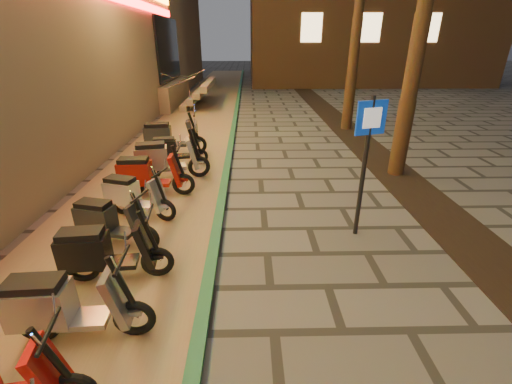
{
  "coord_description": "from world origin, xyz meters",
  "views": [
    {
      "loc": [
        -0.29,
        -1.43,
        3.26
      ],
      "look_at": [
        -0.19,
        3.19,
        1.2
      ],
      "focal_mm": 24.0,
      "sensor_mm": 36.0,
      "label": 1
    }
  ],
  "objects_px": {
    "scooter_9": "(132,195)",
    "scooter_11": "(163,159)",
    "scooter_8": "(108,221)",
    "scooter_7": "(102,252)",
    "scooter_12": "(173,150)",
    "pedestrian_sign": "(367,149)",
    "scooter_10": "(147,175)",
    "scooter_13": "(168,137)",
    "scooter_6": "(63,306)"
  },
  "relations": [
    {
      "from": "scooter_9",
      "to": "scooter_11",
      "type": "distance_m",
      "value": 1.95
    },
    {
      "from": "scooter_8",
      "to": "scooter_7",
      "type": "bearing_deg",
      "value": -59.29
    },
    {
      "from": "scooter_12",
      "to": "pedestrian_sign",
      "type": "bearing_deg",
      "value": -50.94
    },
    {
      "from": "scooter_10",
      "to": "scooter_13",
      "type": "distance_m",
      "value": 3.02
    },
    {
      "from": "scooter_12",
      "to": "scooter_13",
      "type": "height_order",
      "value": "scooter_13"
    },
    {
      "from": "scooter_7",
      "to": "scooter_9",
      "type": "height_order",
      "value": "scooter_7"
    },
    {
      "from": "scooter_7",
      "to": "scooter_10",
      "type": "relative_size",
      "value": 0.95
    },
    {
      "from": "scooter_10",
      "to": "scooter_11",
      "type": "relative_size",
      "value": 0.92
    },
    {
      "from": "scooter_9",
      "to": "scooter_10",
      "type": "height_order",
      "value": "scooter_10"
    },
    {
      "from": "scooter_11",
      "to": "scooter_12",
      "type": "height_order",
      "value": "scooter_11"
    },
    {
      "from": "scooter_7",
      "to": "scooter_13",
      "type": "xyz_separation_m",
      "value": [
        -0.34,
        6.02,
        0.08
      ]
    },
    {
      "from": "scooter_7",
      "to": "scooter_9",
      "type": "xyz_separation_m",
      "value": [
        -0.2,
        2.01,
        -0.02
      ]
    },
    {
      "from": "scooter_13",
      "to": "pedestrian_sign",
      "type": "bearing_deg",
      "value": -53.53
    },
    {
      "from": "pedestrian_sign",
      "to": "scooter_7",
      "type": "xyz_separation_m",
      "value": [
        -4.06,
        -1.23,
        -1.12
      ]
    },
    {
      "from": "scooter_11",
      "to": "scooter_13",
      "type": "xyz_separation_m",
      "value": [
        -0.34,
        2.06,
        0.01
      ]
    },
    {
      "from": "pedestrian_sign",
      "to": "scooter_9",
      "type": "height_order",
      "value": "pedestrian_sign"
    },
    {
      "from": "scooter_10",
      "to": "scooter_13",
      "type": "xyz_separation_m",
      "value": [
        -0.17,
        3.01,
        0.05
      ]
    },
    {
      "from": "scooter_12",
      "to": "scooter_11",
      "type": "bearing_deg",
      "value": -98.77
    },
    {
      "from": "scooter_6",
      "to": "scooter_8",
      "type": "xyz_separation_m",
      "value": [
        -0.27,
        2.07,
        -0.04
      ]
    },
    {
      "from": "scooter_9",
      "to": "scooter_12",
      "type": "relative_size",
      "value": 0.98
    },
    {
      "from": "scooter_6",
      "to": "scooter_12",
      "type": "bearing_deg",
      "value": 86.32
    },
    {
      "from": "pedestrian_sign",
      "to": "scooter_12",
      "type": "xyz_separation_m",
      "value": [
        -4.05,
        3.8,
        -1.15
      ]
    },
    {
      "from": "pedestrian_sign",
      "to": "scooter_6",
      "type": "relative_size",
      "value": 1.54
    },
    {
      "from": "scooter_12",
      "to": "scooter_13",
      "type": "xyz_separation_m",
      "value": [
        -0.36,
        0.98,
        0.1
      ]
    },
    {
      "from": "scooter_6",
      "to": "scooter_13",
      "type": "distance_m",
      "value": 7.12
    },
    {
      "from": "pedestrian_sign",
      "to": "scooter_11",
      "type": "distance_m",
      "value": 5.01
    },
    {
      "from": "scooter_10",
      "to": "scooter_8",
      "type": "bearing_deg",
      "value": -95.46
    },
    {
      "from": "scooter_9",
      "to": "scooter_12",
      "type": "xyz_separation_m",
      "value": [
        0.21,
        3.02,
        0.0
      ]
    },
    {
      "from": "scooter_11",
      "to": "pedestrian_sign",
      "type": "bearing_deg",
      "value": -46.1
    },
    {
      "from": "scooter_8",
      "to": "scooter_9",
      "type": "xyz_separation_m",
      "value": [
        0.09,
        1.04,
        0.01
      ]
    },
    {
      "from": "scooter_6",
      "to": "scooter_7",
      "type": "xyz_separation_m",
      "value": [
        0.02,
        1.1,
        -0.01
      ]
    },
    {
      "from": "scooter_10",
      "to": "scooter_9",
      "type": "bearing_deg",
      "value": -93.95
    },
    {
      "from": "scooter_8",
      "to": "scooter_11",
      "type": "relative_size",
      "value": 0.81
    },
    {
      "from": "scooter_9",
      "to": "scooter_13",
      "type": "height_order",
      "value": "scooter_13"
    },
    {
      "from": "pedestrian_sign",
      "to": "scooter_13",
      "type": "distance_m",
      "value": 6.59
    },
    {
      "from": "scooter_7",
      "to": "scooter_8",
      "type": "height_order",
      "value": "scooter_7"
    },
    {
      "from": "pedestrian_sign",
      "to": "scooter_13",
      "type": "xyz_separation_m",
      "value": [
        -4.4,
        4.79,
        -1.04
      ]
    },
    {
      "from": "scooter_10",
      "to": "scooter_12",
      "type": "height_order",
      "value": "scooter_10"
    },
    {
      "from": "pedestrian_sign",
      "to": "scooter_10",
      "type": "xyz_separation_m",
      "value": [
        -4.23,
        1.78,
        -1.09
      ]
    },
    {
      "from": "scooter_7",
      "to": "scooter_10",
      "type": "xyz_separation_m",
      "value": [
        -0.17,
        3.01,
        0.03
      ]
    },
    {
      "from": "scooter_7",
      "to": "scooter_11",
      "type": "height_order",
      "value": "scooter_11"
    },
    {
      "from": "scooter_6",
      "to": "scooter_9",
      "type": "xyz_separation_m",
      "value": [
        -0.18,
        3.11,
        -0.03
      ]
    },
    {
      "from": "scooter_10",
      "to": "scooter_12",
      "type": "distance_m",
      "value": 2.04
    },
    {
      "from": "scooter_11",
      "to": "scooter_8",
      "type": "bearing_deg",
      "value": -107.63
    },
    {
      "from": "scooter_6",
      "to": "scooter_9",
      "type": "relative_size",
      "value": 1.09
    },
    {
      "from": "scooter_8",
      "to": "scooter_13",
      "type": "bearing_deg",
      "value": 104.91
    },
    {
      "from": "scooter_9",
      "to": "scooter_10",
      "type": "bearing_deg",
      "value": 105.98
    },
    {
      "from": "scooter_11",
      "to": "scooter_9",
      "type": "bearing_deg",
      "value": -107.97
    },
    {
      "from": "scooter_6",
      "to": "scooter_10",
      "type": "relative_size",
      "value": 0.97
    },
    {
      "from": "scooter_7",
      "to": "scooter_9",
      "type": "bearing_deg",
      "value": 89.75
    }
  ]
}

